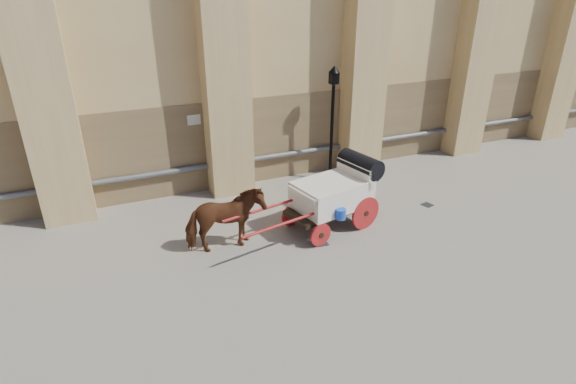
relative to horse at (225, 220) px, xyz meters
name	(u,v)px	position (x,y,z in m)	size (l,w,h in m)	color
ground	(303,233)	(2.21, -0.08, -0.86)	(90.00, 90.00, 0.00)	gray
horse	(225,220)	(0.00, 0.00, 0.00)	(0.93, 2.03, 1.72)	brown
carriage	(336,191)	(3.28, 0.03, 0.22)	(4.71, 2.11, 2.00)	black
street_lamp	(332,121)	(4.77, 3.10, 1.28)	(0.37, 0.37, 4.00)	black
drain_grate_near	(322,243)	(2.44, -0.77, -0.85)	(0.32, 0.32, 0.01)	black
drain_grate_far	(427,205)	(6.62, -0.05, -0.85)	(0.32, 0.32, 0.01)	black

